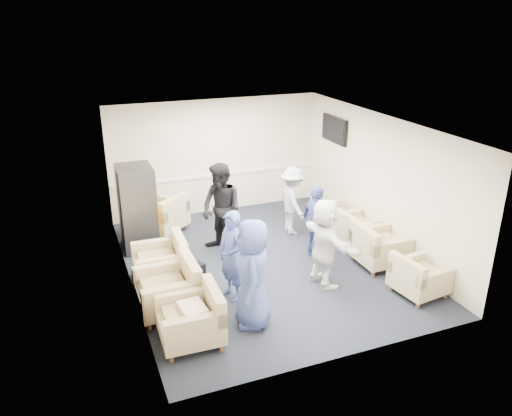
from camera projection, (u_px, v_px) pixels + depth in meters
name	position (u px, v px, depth m)	size (l,w,h in m)	color
floor	(264.00, 263.00, 9.64)	(6.00, 6.00, 0.00)	black
ceiling	(265.00, 125.00, 8.64)	(6.00, 6.00, 0.00)	silver
back_wall	(216.00, 157.00, 11.74)	(5.00, 0.02, 2.70)	beige
front_wall	(351.00, 272.00, 6.54)	(5.00, 0.02, 2.70)	beige
left_wall	(126.00, 217.00, 8.30)	(0.02, 6.00, 2.70)	beige
right_wall	(380.00, 182.00, 9.99)	(0.02, 6.00, 2.70)	beige
chair_rail	(217.00, 175.00, 11.89)	(4.98, 0.04, 0.06)	silver
tv	(334.00, 130.00, 11.27)	(0.10, 1.00, 0.58)	black
armchair_left_near	(194.00, 320.00, 7.26)	(0.91, 0.91, 0.71)	tan
armchair_left_mid	(171.00, 291.00, 7.98)	(0.95, 0.95, 0.75)	tan
armchair_left_far	(164.00, 263.00, 8.90)	(0.92, 0.92, 0.71)	tan
armchair_right_near	(417.00, 279.00, 8.46)	(0.88, 0.88, 0.63)	tan
armchair_right_midnear	(377.00, 248.00, 9.45)	(0.89, 0.89, 0.71)	tan
armchair_right_midfar	(353.00, 230.00, 10.31)	(0.91, 0.91, 0.66)	tan
armchair_right_far	(332.00, 219.00, 10.85)	(0.84, 0.84, 0.64)	tan
armchair_corner	(163.00, 217.00, 10.87)	(1.31, 1.31, 0.74)	tan
vending_machine	(138.00, 208.00, 10.01)	(0.70, 0.82, 1.73)	#4D4D54
backpack	(195.00, 273.00, 8.72)	(0.37, 0.32, 0.53)	black
pillow	(193.00, 310.00, 7.19)	(0.45, 0.34, 0.13)	white
person_front_left	(253.00, 274.00, 7.48)	(0.85, 0.55, 1.74)	#42569F
person_mid_left	(232.00, 256.00, 8.22)	(0.57, 0.37, 1.56)	#42569F
person_back_left	(222.00, 210.00, 9.75)	(0.90, 0.70, 1.85)	black
person_back_right	(293.00, 201.00, 10.71)	(0.96, 0.55, 1.49)	silver
person_mid_right	(316.00, 223.00, 9.61)	(0.87, 0.36, 1.48)	#42569F
person_front_right	(325.00, 242.00, 8.64)	(1.49, 0.48, 1.61)	white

